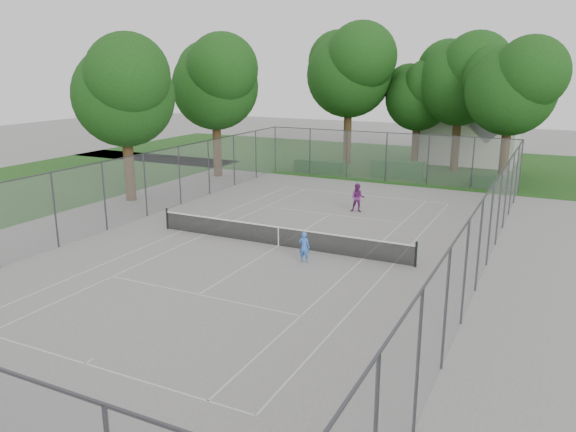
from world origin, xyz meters
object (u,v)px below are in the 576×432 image
at_px(girl_player, 304,247).
at_px(woman_player, 358,198).
at_px(tennis_net, 278,235).
at_px(house, 469,114).

xyz_separation_m(girl_player, woman_player, (-0.80, 9.08, 0.16)).
height_order(tennis_net, girl_player, girl_player).
bearing_deg(woman_player, house, 68.23).
height_order(girl_player, woman_player, woman_player).
distance_m(tennis_net, woman_player, 7.72).
xyz_separation_m(house, woman_player, (-2.62, -20.90, -3.25)).
relative_size(house, girl_player, 7.62).
bearing_deg(girl_player, tennis_net, -40.79).
distance_m(house, girl_player, 30.23).
bearing_deg(woman_player, tennis_net, -113.35).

